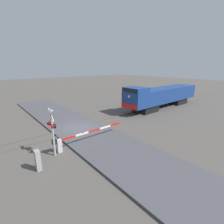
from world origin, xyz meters
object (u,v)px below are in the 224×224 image
crossing_gate (72,139)px  utility_cabinet (38,160)px  locomotive (162,96)px  crossing_signal (52,128)px

crossing_gate → utility_cabinet: utility_cabinet is taller
locomotive → utility_cabinet: size_ratio=11.20×
locomotive → crossing_signal: size_ratio=4.29×
crossing_signal → crossing_gate: (-0.25, 1.62, -1.54)m
locomotive → crossing_gate: bearing=-79.1°
utility_cabinet → crossing_gate: bearing=113.9°
crossing_gate → crossing_signal: bearing=-81.2°
crossing_gate → utility_cabinet: size_ratio=4.92×
locomotive → utility_cabinet: 21.81m
crossing_signal → utility_cabinet: (1.15, -1.54, -1.60)m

